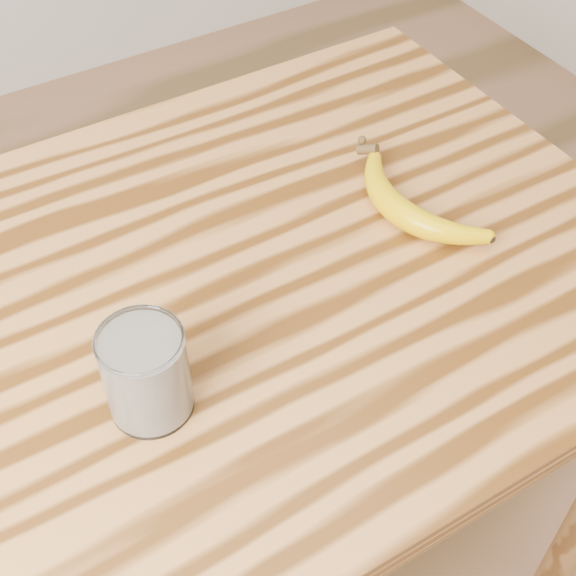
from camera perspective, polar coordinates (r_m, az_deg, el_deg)
table at (r=1.10m, az=-6.22°, el=-5.11°), size 1.20×0.80×0.90m
smoothie_glass at (r=0.86m, az=-10.06°, el=-6.00°), size 0.09×0.09×0.12m
banana at (r=1.08m, az=7.94°, el=5.34°), size 0.16×0.33×0.04m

